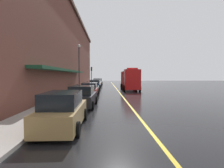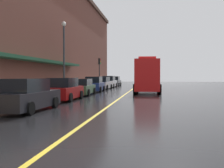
# 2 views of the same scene
# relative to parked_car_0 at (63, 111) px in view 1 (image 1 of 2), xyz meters

# --- Properties ---
(ground_plane) EXTENTS (112.00, 112.00, 0.00)m
(ground_plane) POSITION_rel_parked_car_0_xyz_m (4.03, 23.99, -0.81)
(ground_plane) COLOR black
(sidewalk_left) EXTENTS (2.40, 70.00, 0.15)m
(sidewalk_left) POSITION_rel_parked_car_0_xyz_m (-2.17, 23.99, -0.74)
(sidewalk_left) COLOR #ADA8A0
(sidewalk_left) RESTS_ON ground
(lane_center_stripe) EXTENTS (0.16, 70.00, 0.01)m
(lane_center_stripe) POSITION_rel_parked_car_0_xyz_m (4.03, 23.99, -0.81)
(lane_center_stripe) COLOR gold
(lane_center_stripe) RESTS_ON ground
(brick_building_left) EXTENTS (13.68, 64.00, 14.14)m
(brick_building_left) POSITION_rel_parked_car_0_xyz_m (-9.63, 22.99, 6.27)
(brick_building_left) COLOR brown
(brick_building_left) RESTS_ON ground
(parked_car_0) EXTENTS (1.98, 4.82, 1.73)m
(parked_car_0) POSITION_rel_parked_car_0_xyz_m (0.00, 0.00, 0.00)
(parked_car_0) COLOR #A5844C
(parked_car_0) RESTS_ON ground
(parked_car_1) EXTENTS (2.25, 4.92, 1.67)m
(parked_car_1) POSITION_rel_parked_car_0_xyz_m (0.16, 6.25, -0.02)
(parked_car_1) COLOR black
(parked_car_1) RESTS_ON ground
(parked_car_2) EXTENTS (2.02, 4.72, 1.66)m
(parked_car_2) POSITION_rel_parked_car_0_xyz_m (0.16, 12.59, -0.03)
(parked_car_2) COLOR maroon
(parked_car_2) RESTS_ON ground
(parked_car_3) EXTENTS (2.20, 4.81, 1.53)m
(parked_car_3) POSITION_rel_parked_car_0_xyz_m (0.06, 18.13, -0.08)
(parked_car_3) COLOR #2D5133
(parked_car_3) RESTS_ON ground
(parked_car_4) EXTENTS (2.05, 4.23, 1.72)m
(parked_car_4) POSITION_rel_parked_car_0_xyz_m (0.12, 23.85, -0.01)
(parked_car_4) COLOR navy
(parked_car_4) RESTS_ON ground
(parked_car_5) EXTENTS (2.25, 4.91, 1.66)m
(parked_car_5) POSITION_rel_parked_car_0_xyz_m (-0.00, 29.65, -0.03)
(parked_car_5) COLOR silver
(parked_car_5) RESTS_ON ground
(parked_car_6) EXTENTS (2.11, 4.80, 1.79)m
(parked_car_6) POSITION_rel_parked_car_0_xyz_m (0.01, 35.75, 0.02)
(parked_car_6) COLOR silver
(parked_car_6) RESTS_ON ground
(parked_car_7) EXTENTS (2.14, 4.89, 1.71)m
(parked_car_7) POSITION_rel_parked_car_0_xyz_m (0.08, 41.52, -0.01)
(parked_car_7) COLOR #595B60
(parked_car_7) RESTS_ON ground
(fire_truck) EXTENTS (2.77, 7.59, 3.68)m
(fire_truck) POSITION_rel_parked_car_0_xyz_m (6.14, 22.87, 0.94)
(fire_truck) COLOR red
(fire_truck) RESTS_ON ground
(parking_meter_0) EXTENTS (0.14, 0.18, 1.33)m
(parking_meter_0) POSITION_rel_parked_car_0_xyz_m (-1.32, 13.18, 0.25)
(parking_meter_0) COLOR #4C4C51
(parking_meter_0) RESTS_ON sidewalk_left
(parking_meter_1) EXTENTS (0.14, 0.18, 1.33)m
(parking_meter_1) POSITION_rel_parked_car_0_xyz_m (-1.32, 20.17, 0.25)
(parking_meter_1) COLOR #4C4C51
(parking_meter_1) RESTS_ON sidewalk_left
(parking_meter_2) EXTENTS (0.14, 0.18, 1.33)m
(parking_meter_2) POSITION_rel_parked_car_0_xyz_m (-1.32, 30.74, 0.25)
(parking_meter_2) COLOR #4C4C51
(parking_meter_2) RESTS_ON sidewalk_left
(parking_meter_3) EXTENTS (0.14, 0.18, 1.33)m
(parking_meter_3) POSITION_rel_parked_car_0_xyz_m (-1.32, 24.92, 0.25)
(parking_meter_3) COLOR #4C4C51
(parking_meter_3) RESTS_ON sidewalk_left
(street_lamp_left) EXTENTS (0.44, 0.44, 6.94)m
(street_lamp_left) POSITION_rel_parked_car_0_xyz_m (-1.92, 19.11, 3.59)
(street_lamp_left) COLOR #33383D
(street_lamp_left) RESTS_ON sidewalk_left
(traffic_light_near) EXTENTS (0.38, 0.36, 4.30)m
(traffic_light_near) POSITION_rel_parked_car_0_xyz_m (-1.26, 34.36, 2.34)
(traffic_light_near) COLOR #232326
(traffic_light_near) RESTS_ON sidewalk_left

